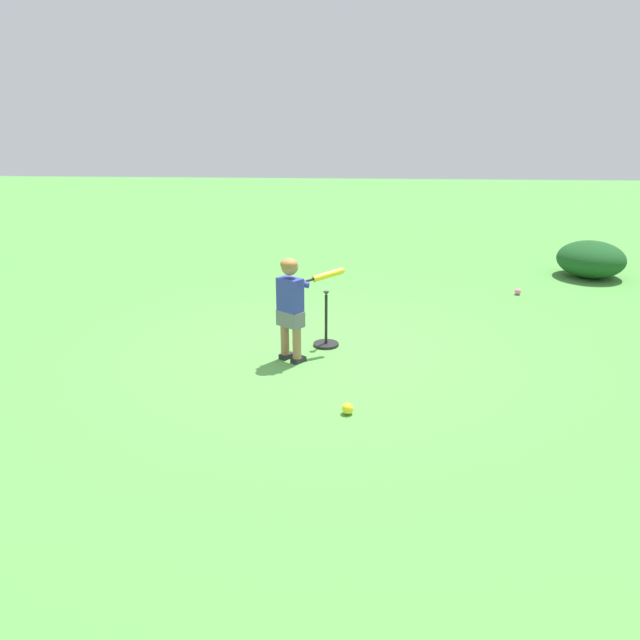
{
  "coord_description": "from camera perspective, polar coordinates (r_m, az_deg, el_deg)",
  "views": [
    {
      "loc": [
        6.11,
        0.54,
        2.38
      ],
      "look_at": [
        0.27,
        0.1,
        0.45
      ],
      "focal_mm": 34.35,
      "sensor_mm": 36.0,
      "label": 1
    }
  ],
  "objects": [
    {
      "name": "play_ball_far_right",
      "position": [
        9.14,
        17.94,
        2.52
      ],
      "size": [
        0.09,
        0.09,
        0.09
      ],
      "primitive_type": "sphere",
      "color": "pink",
      "rests_on": "ground"
    },
    {
      "name": "play_ball_far_left",
      "position": [
        5.23,
        2.59,
        -8.23
      ],
      "size": [
        0.1,
        0.1,
        0.1
      ],
      "primitive_type": "sphere",
      "color": "yellow",
      "rests_on": "ground"
    },
    {
      "name": "ground_plane",
      "position": [
        6.58,
        -0.66,
        -2.97
      ],
      "size": [
        40.0,
        40.0,
        0.0
      ],
      "primitive_type": "plane",
      "color": "#519942"
    },
    {
      "name": "batting_tee",
      "position": [
        6.72,
        0.57,
        -1.56
      ],
      "size": [
        0.28,
        0.28,
        0.62
      ],
      "color": "black",
      "rests_on": "ground"
    },
    {
      "name": "shrub_left_background",
      "position": [
        10.54,
        23.92,
        5.2
      ],
      "size": [
        1.1,
        1.02,
        0.57
      ],
      "primitive_type": "ellipsoid",
      "color": "#194C1E",
      "rests_on": "ground"
    },
    {
      "name": "child_batter",
      "position": [
        6.16,
        -2.56,
        1.89
      ],
      "size": [
        0.56,
        0.68,
        1.08
      ],
      "color": "#232328",
      "rests_on": "ground"
    }
  ]
}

